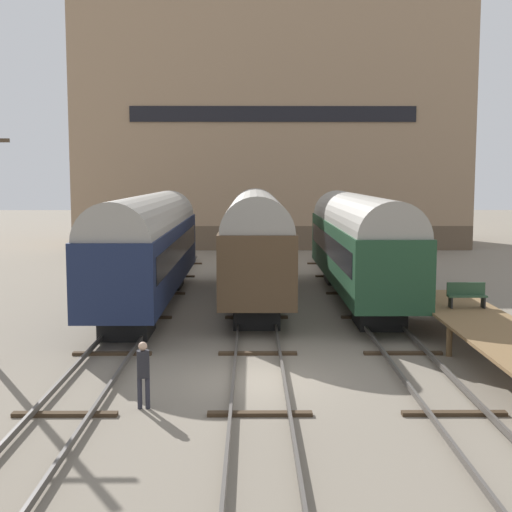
% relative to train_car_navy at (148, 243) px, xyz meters
% --- Properties ---
extents(ground_plane, '(200.00, 200.00, 0.00)m').
position_rel_train_car_navy_xyz_m(ground_plane, '(4.81, -11.60, -2.89)').
color(ground_plane, slate).
extents(track_left, '(2.60, 60.00, 0.26)m').
position_rel_train_car_navy_xyz_m(track_left, '(-0.00, -11.60, -2.74)').
color(track_left, '#4C4742').
rests_on(track_left, ground).
extents(track_middle, '(2.60, 60.00, 0.26)m').
position_rel_train_car_navy_xyz_m(track_middle, '(4.81, -11.60, -2.74)').
color(track_middle, '#4C4742').
rests_on(track_middle, ground).
extents(track_right, '(2.60, 60.00, 0.26)m').
position_rel_train_car_navy_xyz_m(track_right, '(9.63, -11.60, -2.74)').
color(track_right, '#4C4742').
rests_on(track_right, ground).
extents(train_car_navy, '(2.86, 17.39, 5.05)m').
position_rel_train_car_navy_xyz_m(train_car_navy, '(0.00, 0.00, 0.00)').
color(train_car_navy, black).
rests_on(train_car_navy, ground).
extents(train_car_green, '(2.87, 17.59, 5.01)m').
position_rel_train_car_navy_xyz_m(train_car_green, '(9.63, 1.65, -0.02)').
color(train_car_green, black).
rests_on(train_car_green, ground).
extents(train_car_brown, '(2.95, 15.54, 5.16)m').
position_rel_train_car_navy_xyz_m(train_car_brown, '(4.81, 1.23, 0.05)').
color(train_car_brown, black).
rests_on(train_car_brown, ground).
extents(station_platform, '(2.61, 13.38, 1.12)m').
position_rel_train_car_navy_xyz_m(station_platform, '(12.25, -8.80, -1.86)').
color(station_platform, brown).
rests_on(station_platform, ground).
extents(bench, '(1.40, 0.40, 0.91)m').
position_rel_train_car_navy_xyz_m(bench, '(12.44, -6.12, -1.28)').
color(bench, '#2D4C33').
rests_on(bench, station_platform).
extents(person_worker, '(0.32, 0.32, 1.74)m').
position_rel_train_car_navy_xyz_m(person_worker, '(1.87, -14.05, -1.84)').
color(person_worker, '#282833').
rests_on(person_worker, ground).
extents(warehouse_building, '(31.53, 12.63, 19.22)m').
position_rel_train_car_navy_xyz_m(warehouse_building, '(6.26, 30.31, 6.72)').
color(warehouse_building, brown).
rests_on(warehouse_building, ground).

